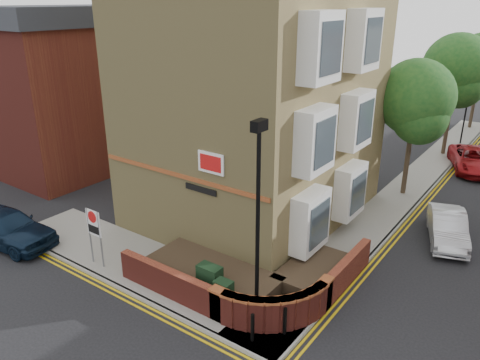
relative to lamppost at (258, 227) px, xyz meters
name	(u,v)px	position (x,y,z in m)	size (l,w,h in m)	color
ground	(191,325)	(-1.60, -1.20, -3.34)	(120.00, 120.00, 0.00)	black
pavement_corner	(147,266)	(-5.10, 0.30, -3.28)	(13.00, 3.00, 0.12)	gray
pavement_main	(414,182)	(0.40, 14.80, -3.28)	(2.00, 32.00, 0.12)	gray
kerb_side	(115,285)	(-5.10, -1.20, -3.28)	(13.00, 0.15, 0.12)	gray
kerb_main_near	(433,186)	(1.40, 14.80, -3.28)	(0.15, 32.00, 0.12)	gray
yellow_lines_side	(110,290)	(-5.10, -1.45, -3.34)	(13.00, 0.28, 0.01)	gold
yellow_lines_main	(438,188)	(1.65, 14.80, -3.34)	(0.28, 32.00, 0.01)	gold
corner_building	(260,78)	(-4.44, 6.80, 2.88)	(8.95, 10.40, 13.60)	#A28F56
garden_wall	(239,287)	(-1.60, 1.30, -3.34)	(6.80, 6.00, 1.20)	maroon
lamppost	(258,227)	(0.00, 0.00, 0.00)	(0.25, 0.50, 6.30)	black
utility_cabinet_large	(210,282)	(-1.90, 0.10, -2.62)	(0.80, 0.45, 1.20)	black
utility_cabinet_small	(224,296)	(-1.10, -0.20, -2.67)	(0.55, 0.40, 1.10)	black
bollard_near	(252,328)	(0.40, -0.80, -2.77)	(0.11, 0.11, 0.90)	black
bollard_far	(285,321)	(1.00, 0.00, -2.77)	(0.11, 0.11, 0.90)	black
zone_sign	(94,227)	(-6.60, -0.70, -1.70)	(0.72, 0.07, 2.20)	slate
side_building	(84,88)	(-16.60, 6.80, 1.20)	(6.40, 10.40, 9.00)	maroon
tree_near	(415,103)	(0.40, 12.85, 1.36)	(3.64, 3.65, 6.70)	#382B1E
tree_mid	(456,73)	(0.40, 20.85, 1.85)	(4.03, 4.03, 7.42)	#382B1E
traffic_light_assembly	(467,105)	(0.80, 23.80, -0.56)	(0.20, 0.16, 4.20)	black
navy_hatchback	(6,227)	(-11.03, -1.70, -2.58)	(1.81, 4.50, 1.53)	black
silver_car_near	(448,227)	(3.40, 8.96, -2.72)	(1.32, 3.79, 1.25)	#BABDC3
red_car_main	(473,160)	(2.49, 18.80, -2.68)	(2.19, 4.75, 1.32)	maroon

